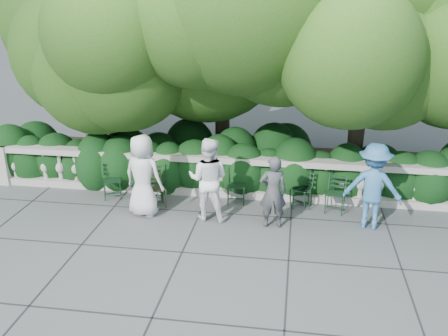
# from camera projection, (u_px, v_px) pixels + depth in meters

# --- Properties ---
(ground) EXTENTS (90.00, 90.00, 0.00)m
(ground) POSITION_uv_depth(u_px,v_px,m) (217.00, 230.00, 10.27)
(ground) COLOR #484B4F
(ground) RESTS_ON ground
(balustrade) EXTENTS (12.00, 0.44, 1.00)m
(balustrade) POSITION_uv_depth(u_px,v_px,m) (229.00, 177.00, 11.77)
(balustrade) COLOR #9E998E
(balustrade) RESTS_ON ground
(shrub_hedge) EXTENTS (15.00, 2.60, 1.70)m
(shrub_hedge) POSITION_uv_depth(u_px,v_px,m) (235.00, 178.00, 13.05)
(shrub_hedge) COLOR black
(shrub_hedge) RESTS_ON ground
(tree_canopy) EXTENTS (15.04, 6.52, 6.78)m
(tree_canopy) POSITION_uv_depth(u_px,v_px,m) (267.00, 20.00, 11.76)
(tree_canopy) COLOR #3F3023
(tree_canopy) RESTS_ON ground
(chair_a) EXTENTS (0.58, 0.60, 0.84)m
(chair_a) POSITION_uv_depth(u_px,v_px,m) (113.00, 200.00, 11.68)
(chair_a) COLOR black
(chair_a) RESTS_ON ground
(chair_b) EXTENTS (0.48, 0.52, 0.84)m
(chair_b) POSITION_uv_depth(u_px,v_px,m) (156.00, 203.00, 11.56)
(chair_b) COLOR black
(chair_b) RESTS_ON ground
(chair_c) EXTENTS (0.61, 0.63, 0.84)m
(chair_c) POSITION_uv_depth(u_px,v_px,m) (297.00, 209.00, 11.26)
(chair_c) COLOR black
(chair_c) RESTS_ON ground
(chair_d) EXTENTS (0.46, 0.49, 0.84)m
(chair_d) POSITION_uv_depth(u_px,v_px,m) (301.00, 210.00, 11.20)
(chair_d) COLOR black
(chair_d) RESTS_ON ground
(chair_e) EXTENTS (0.49, 0.53, 0.84)m
(chair_e) POSITION_uv_depth(u_px,v_px,m) (236.00, 206.00, 11.39)
(chair_e) COLOR black
(chair_e) RESTS_ON ground
(chair_f) EXTENTS (0.53, 0.56, 0.84)m
(chair_f) POSITION_uv_depth(u_px,v_px,m) (333.00, 215.00, 10.95)
(chair_f) COLOR black
(chair_f) RESTS_ON ground
(chair_weathered) EXTENTS (0.63, 0.64, 0.84)m
(chair_weathered) POSITION_uv_depth(u_px,v_px,m) (158.00, 209.00, 11.22)
(chair_weathered) COLOR black
(chair_weathered) RESTS_ON ground
(person_businessman) EXTENTS (1.00, 0.79, 1.81)m
(person_businessman) POSITION_uv_depth(u_px,v_px,m) (143.00, 175.00, 10.69)
(person_businessman) COLOR silver
(person_businessman) RESTS_ON ground
(person_woman_grey) EXTENTS (0.61, 0.45, 1.54)m
(person_woman_grey) POSITION_uv_depth(u_px,v_px,m) (273.00, 192.00, 10.18)
(person_woman_grey) COLOR #3E3F43
(person_woman_grey) RESTS_ON ground
(person_casual_man) EXTENTS (0.92, 0.74, 1.80)m
(person_casual_man) POSITION_uv_depth(u_px,v_px,m) (208.00, 179.00, 10.50)
(person_casual_man) COLOR white
(person_casual_man) RESTS_ON ground
(person_older_blue) EXTENTS (1.28, 0.89, 1.82)m
(person_older_blue) POSITION_uv_depth(u_px,v_px,m) (373.00, 186.00, 10.10)
(person_older_blue) COLOR teal
(person_older_blue) RESTS_ON ground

